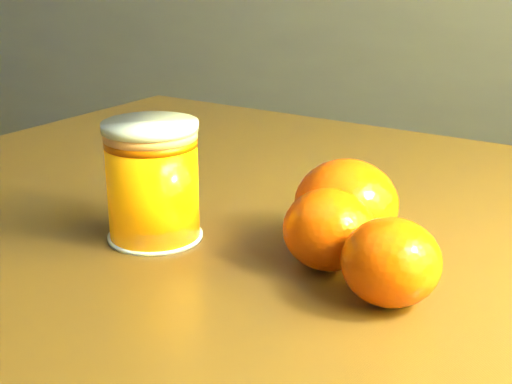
% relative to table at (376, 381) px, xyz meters
% --- Properties ---
extents(kitchen_counter, '(3.15, 0.60, 0.90)m').
position_rel_table_xyz_m(kitchen_counter, '(-1.04, 1.38, -0.21)').
color(kitchen_counter, '#4F4F54').
rests_on(kitchen_counter, ground).
extents(table, '(1.12, 0.87, 0.76)m').
position_rel_table_xyz_m(table, '(0.00, 0.00, 0.00)').
color(table, brown).
rests_on(table, ground).
extents(juice_glass, '(0.07, 0.07, 0.09)m').
position_rel_table_xyz_m(juice_glass, '(-0.17, -0.03, 0.14)').
color(juice_glass, orange).
rests_on(juice_glass, table).
extents(orange_front, '(0.10, 0.10, 0.07)m').
position_rel_table_xyz_m(orange_front, '(-0.03, 0.01, 0.13)').
color(orange_front, '#DF4B04').
rests_on(orange_front, table).
extents(orange_back, '(0.07, 0.07, 0.05)m').
position_rel_table_xyz_m(orange_back, '(-0.03, -0.02, 0.12)').
color(orange_back, '#DF4B04').
rests_on(orange_back, table).
extents(orange_extra, '(0.07, 0.07, 0.05)m').
position_rel_table_xyz_m(orange_extra, '(0.02, -0.06, 0.12)').
color(orange_extra, '#DF4B04').
rests_on(orange_extra, table).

